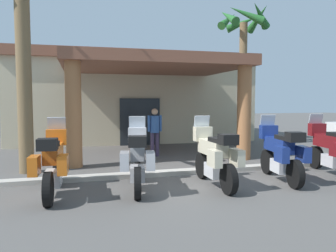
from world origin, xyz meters
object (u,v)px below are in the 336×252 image
Objects in this scene: motorcycle_blue at (281,153)px; palm_tree_near_portico at (243,41)px; motorcycle_cream at (215,156)px; palm_tree_roadside at (21,10)px; pedestrian at (155,129)px; motorcycle_maroon at (333,149)px; motel_building at (130,97)px; motorcycle_orange at (53,163)px; motorcycle_silver at (137,159)px.

palm_tree_near_portico reaches higher than motorcycle_blue.
motorcycle_cream is 8.08m from palm_tree_near_portico.
motorcycle_cream is 6.39m from palm_tree_roadside.
motorcycle_cream is at bearing 179.80° from pedestrian.
motorcycle_maroon is 9.14m from palm_tree_roadside.
motorcycle_cream and motorcycle_blue have the same top height.
palm_tree_roadside reaches higher than motorcycle_maroon.
motorcycle_orange is at bearing -106.67° from motel_building.
palm_tree_roadside reaches higher than motorcycle_cream.
motorcycle_cream is at bearing -32.40° from palm_tree_roadside.
motorcycle_cream is 4.53m from pedestrian.
motorcycle_blue is at bearing -110.23° from palm_tree_near_portico.
motorcycle_cream is at bearing -85.02° from motorcycle_silver.
motorcycle_cream is at bearing -123.84° from palm_tree_near_portico.
motorcycle_orange is 4.59m from palm_tree_roadside.
palm_tree_near_portico is (4.05, -4.74, 2.34)m from motel_building.
motel_building reaches higher than motorcycle_cream.
palm_tree_roadside is at bearing -159.53° from palm_tree_near_portico.
motorcycle_silver is 1.80m from motorcycle_cream.
motorcycle_maroon is (1.78, 0.25, 0.00)m from motorcycle_blue.
motorcycle_blue is 0.36× the size of palm_tree_near_portico.
motorcycle_maroon is at bearing -141.72° from pedestrian.
pedestrian reaches higher than motorcycle_cream.
motel_building is 6.25m from pedestrian.
motorcycle_cream is at bearing -89.12° from motorcycle_orange.
palm_tree_near_portico is at bearing 5.82° from motorcycle_maroon.
motorcycle_maroon is at bearing -85.33° from motorcycle_orange.
motorcycle_orange is 1.78m from motorcycle_silver.
motorcycle_blue is at bearing -159.16° from pedestrian.
motel_building is 1.87× the size of palm_tree_roadside.
palm_tree_near_portico is at bearing -34.13° from motorcycle_silver.
palm_tree_roadside is (-4.09, -1.73, 3.41)m from pedestrian.
motorcycle_orange is 1.01× the size of motorcycle_silver.
palm_tree_near_portico is at bearing -47.70° from motel_building.
motorcycle_maroon is 0.36× the size of palm_tree_near_portico.
motorcycle_blue is (1.88, -10.63, -1.50)m from motel_building.
palm_tree_roadside is (-0.82, 2.57, 3.71)m from motorcycle_orange.
motel_building reaches higher than pedestrian.
pedestrian is at bearing 35.00° from motorcycle_blue.
motorcycle_orange is at bearing 97.98° from motorcycle_blue.
motorcycle_maroon is at bearing -78.25° from motorcycle_silver.
pedestrian is at bearing -32.94° from motorcycle_orange.
motorcycle_blue is at bearing -81.84° from motorcycle_silver.
motorcycle_orange is 10.18m from palm_tree_near_portico.
pedestrian is at bearing -90.12° from motel_building.
pedestrian is at bearing 22.90° from palm_tree_roadside.
palm_tree_near_portico is 8.91m from palm_tree_roadside.
palm_tree_near_portico is (5.74, 5.71, 3.84)m from motorcycle_silver.
motorcycle_blue is 0.34× the size of palm_tree_roadside.
motel_building is 5.50× the size of motorcycle_maroon.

